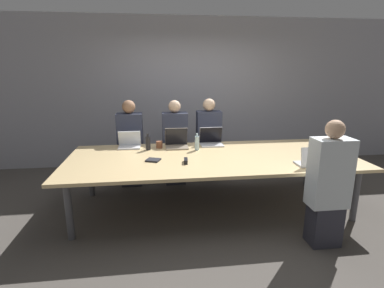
{
  "coord_description": "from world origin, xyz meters",
  "views": [
    {
      "loc": [
        -0.74,
        -3.74,
        1.87
      ],
      "look_at": [
        -0.25,
        0.1,
        0.88
      ],
      "focal_mm": 28.0,
      "sensor_mm": 36.0,
      "label": 1
    }
  ],
  "objects_px": {
    "cup_far_midleft": "(159,145)",
    "laptop_far_left": "(129,143)",
    "person_far_left": "(131,145)",
    "person_near_right": "(328,187)",
    "laptop_far_center": "(211,140)",
    "laptop_near_right": "(312,160)",
    "bottle_far_midleft": "(197,143)",
    "person_far_center": "(209,141)",
    "laptop_far_midleft": "(177,142)",
    "bottle_far_left": "(148,143)",
    "person_far_midleft": "(175,144)",
    "stapler": "(186,161)"
  },
  "relations": [
    {
      "from": "person_far_midleft",
      "to": "laptop_near_right",
      "type": "height_order",
      "value": "person_far_midleft"
    },
    {
      "from": "person_far_midleft",
      "to": "bottle_far_left",
      "type": "bearing_deg",
      "value": -128.48
    },
    {
      "from": "laptop_far_center",
      "to": "stapler",
      "type": "distance_m",
      "value": 0.97
    },
    {
      "from": "laptop_far_center",
      "to": "stapler",
      "type": "relative_size",
      "value": 2.24
    },
    {
      "from": "laptop_far_center",
      "to": "laptop_far_midleft",
      "type": "relative_size",
      "value": 1.04
    },
    {
      "from": "cup_far_midleft",
      "to": "laptop_far_midleft",
      "type": "bearing_deg",
      "value": 4.86
    },
    {
      "from": "person_far_center",
      "to": "person_near_right",
      "type": "relative_size",
      "value": 1.01
    },
    {
      "from": "person_far_midleft",
      "to": "bottle_far_left",
      "type": "relative_size",
      "value": 5.85
    },
    {
      "from": "laptop_far_midleft",
      "to": "laptop_near_right",
      "type": "bearing_deg",
      "value": -35.2
    },
    {
      "from": "person_near_right",
      "to": "laptop_far_left",
      "type": "relative_size",
      "value": 4.22
    },
    {
      "from": "bottle_far_midleft",
      "to": "person_near_right",
      "type": "xyz_separation_m",
      "value": [
        1.2,
        -1.36,
        -0.17
      ]
    },
    {
      "from": "person_far_center",
      "to": "laptop_near_right",
      "type": "bearing_deg",
      "value": -59.18
    },
    {
      "from": "laptop_far_left",
      "to": "person_far_center",
      "type": "bearing_deg",
      "value": 19.37
    },
    {
      "from": "person_near_right",
      "to": "laptop_far_left",
      "type": "xyz_separation_m",
      "value": [
        -2.16,
        1.63,
        0.14
      ]
    },
    {
      "from": "laptop_far_center",
      "to": "laptop_near_right",
      "type": "relative_size",
      "value": 1.09
    },
    {
      "from": "cup_far_midleft",
      "to": "laptop_far_left",
      "type": "distance_m",
      "value": 0.45
    },
    {
      "from": "person_near_right",
      "to": "laptop_far_left",
      "type": "height_order",
      "value": "person_near_right"
    },
    {
      "from": "person_far_center",
      "to": "bottle_far_left",
      "type": "relative_size",
      "value": 5.89
    },
    {
      "from": "laptop_near_right",
      "to": "person_far_left",
      "type": "relative_size",
      "value": 0.23
    },
    {
      "from": "cup_far_midleft",
      "to": "bottle_far_left",
      "type": "bearing_deg",
      "value": -152.94
    },
    {
      "from": "laptop_far_midleft",
      "to": "cup_far_midleft",
      "type": "height_order",
      "value": "laptop_far_midleft"
    },
    {
      "from": "person_far_left",
      "to": "bottle_far_left",
      "type": "distance_m",
      "value": 0.63
    },
    {
      "from": "person_far_center",
      "to": "cup_far_midleft",
      "type": "xyz_separation_m",
      "value": [
        -0.83,
        -0.54,
        0.11
      ]
    },
    {
      "from": "laptop_near_right",
      "to": "cup_far_midleft",
      "type": "bearing_deg",
      "value": -30.63
    },
    {
      "from": "laptop_far_center",
      "to": "laptop_far_midleft",
      "type": "xyz_separation_m",
      "value": [
        -0.53,
        -0.07,
        0.0
      ]
    },
    {
      "from": "person_near_right",
      "to": "laptop_near_right",
      "type": "bearing_deg",
      "value": -97.15
    },
    {
      "from": "cup_far_midleft",
      "to": "laptop_far_left",
      "type": "relative_size",
      "value": 0.31
    },
    {
      "from": "person_far_left",
      "to": "laptop_near_right",
      "type": "bearing_deg",
      "value": -34.16
    },
    {
      "from": "laptop_near_right",
      "to": "stapler",
      "type": "distance_m",
      "value": 1.51
    },
    {
      "from": "person_far_midleft",
      "to": "stapler",
      "type": "height_order",
      "value": "person_far_midleft"
    },
    {
      "from": "bottle_far_left",
      "to": "laptop_far_midleft",
      "type": "bearing_deg",
      "value": 13.97
    },
    {
      "from": "laptop_near_right",
      "to": "laptop_far_left",
      "type": "height_order",
      "value": "laptop_near_right"
    },
    {
      "from": "laptop_near_right",
      "to": "person_far_left",
      "type": "bearing_deg",
      "value": -34.16
    },
    {
      "from": "person_far_center",
      "to": "stapler",
      "type": "height_order",
      "value": "person_far_center"
    },
    {
      "from": "cup_far_midleft",
      "to": "laptop_near_right",
      "type": "xyz_separation_m",
      "value": [
        1.79,
        -1.06,
        0.02
      ]
    },
    {
      "from": "laptop_far_midleft",
      "to": "cup_far_midleft",
      "type": "xyz_separation_m",
      "value": [
        -0.26,
        -0.02,
        -0.03
      ]
    },
    {
      "from": "bottle_far_midleft",
      "to": "stapler",
      "type": "relative_size",
      "value": 1.59
    },
    {
      "from": "person_near_right",
      "to": "cup_far_midleft",
      "type": "bearing_deg",
      "value": -41.69
    },
    {
      "from": "bottle_far_midleft",
      "to": "bottle_far_left",
      "type": "height_order",
      "value": "bottle_far_midleft"
    },
    {
      "from": "stapler",
      "to": "person_far_midleft",
      "type": "bearing_deg",
      "value": 97.73
    },
    {
      "from": "laptop_far_center",
      "to": "person_far_midleft",
      "type": "bearing_deg",
      "value": 145.99
    },
    {
      "from": "bottle_far_midleft",
      "to": "person_near_right",
      "type": "bearing_deg",
      "value": -48.62
    },
    {
      "from": "person_far_center",
      "to": "person_near_right",
      "type": "distance_m",
      "value": 2.26
    },
    {
      "from": "cup_far_midleft",
      "to": "laptop_far_left",
      "type": "height_order",
      "value": "laptop_far_left"
    },
    {
      "from": "person_far_center",
      "to": "laptop_far_midleft",
      "type": "distance_m",
      "value": 0.79
    },
    {
      "from": "laptop_near_right",
      "to": "stapler",
      "type": "relative_size",
      "value": 2.06
    },
    {
      "from": "laptop_far_left",
      "to": "bottle_far_left",
      "type": "xyz_separation_m",
      "value": [
        0.27,
        -0.18,
        0.03
      ]
    },
    {
      "from": "laptop_far_left",
      "to": "person_far_left",
      "type": "distance_m",
      "value": 0.38
    },
    {
      "from": "cup_far_midleft",
      "to": "person_far_left",
      "type": "relative_size",
      "value": 0.07
    },
    {
      "from": "bottle_far_midleft",
      "to": "laptop_far_center",
      "type": "bearing_deg",
      "value": 46.54
    }
  ]
}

